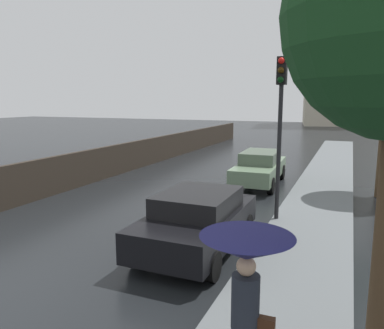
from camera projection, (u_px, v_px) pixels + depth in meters
car_black_near_kerb at (198, 220)px, 8.84m from camera, size 1.93×4.02×1.42m
car_green_mid_road at (260, 167)px, 15.86m from camera, size 1.81×4.58×1.41m
pedestrian_with_umbrella_near at (246, 266)px, 4.18m from camera, size 1.06×1.06×1.92m
traffic_light at (280, 109)px, 10.36m from camera, size 0.26×0.39×4.57m
distant_tower at (343, 60)px, 54.13m from camera, size 11.76×12.54×18.65m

